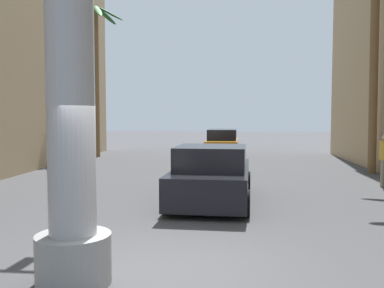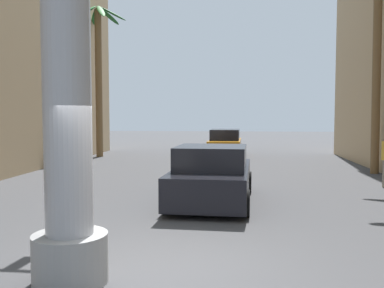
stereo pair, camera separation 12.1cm
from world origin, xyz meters
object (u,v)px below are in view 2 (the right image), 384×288
Objects in this scene: car_far at (225,144)px; pedestrian_far_left at (81,145)px; palm_tree_far_left at (99,66)px; palm_tree_mid_right at (380,31)px; car_lead at (212,177)px.

pedestrian_far_left reaches higher than car_far.
palm_tree_mid_right reaches higher than palm_tree_far_left.
palm_tree_far_left is at bearing 120.44° from car_lead.
pedestrian_far_left is (-6.76, -4.95, 0.23)m from car_far.
car_far is 2.65× the size of pedestrian_far_left.
palm_tree_mid_right reaches higher than pedestrian_far_left.
car_lead is 14.88m from palm_tree_far_left.
car_far is 8.49m from palm_tree_far_left.
car_far is at bearing 131.69° from palm_tree_mid_right.
pedestrian_far_left is at bearing -143.76° from car_far.
palm_tree_mid_right is at bearing 45.07° from car_lead.
palm_tree_mid_right is at bearing -9.03° from pedestrian_far_left.
car_far is at bearing 90.14° from car_lead.
car_far is at bearing 36.24° from pedestrian_far_left.
pedestrian_far_left reaches higher than car_lead.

